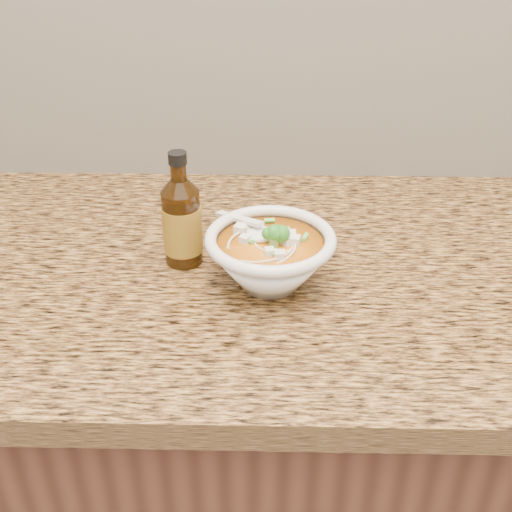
{
  "coord_description": "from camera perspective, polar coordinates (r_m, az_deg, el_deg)",
  "views": [
    {
      "loc": [
        -0.06,
        0.84,
        1.42
      ],
      "look_at": [
        -0.07,
        1.61,
        0.95
      ],
      "focal_mm": 45.0,
      "sensor_mm": 36.0,
      "label": 1
    }
  ],
  "objects": [
    {
      "name": "cabinet",
      "position": [
        1.3,
        3.46,
        -18.14
      ],
      "size": [
        4.0,
        0.65,
        0.86
      ],
      "primitive_type": "cube",
      "color": "#32180F",
      "rests_on": "ground"
    },
    {
      "name": "counter_slab",
      "position": [
        0.99,
        4.29,
        -1.26
      ],
      "size": [
        4.0,
        0.68,
        0.04
      ],
      "primitive_type": "cube",
      "color": "#A2763B",
      "rests_on": "cabinet"
    },
    {
      "name": "soup_bowl",
      "position": [
        0.9,
        1.25,
        -0.23
      ],
      "size": [
        0.18,
        0.18,
        0.1
      ],
      "rotation": [
        0.0,
        0.0,
        -0.32
      ],
      "color": "white",
      "rests_on": "counter_slab"
    },
    {
      "name": "hot_sauce_bottle",
      "position": [
        0.95,
        -6.61,
        3.0
      ],
      "size": [
        0.08,
        0.08,
        0.18
      ],
      "rotation": [
        0.0,
        0.0,
        -0.38
      ],
      "color": "#391F07",
      "rests_on": "counter_slab"
    }
  ]
}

